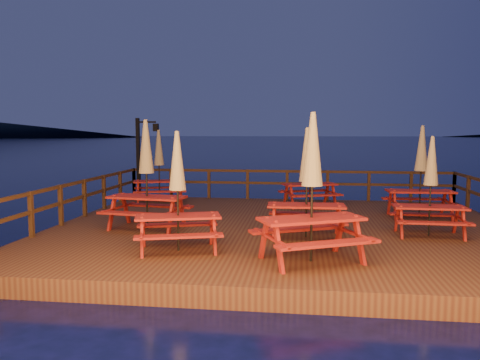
{
  "coord_description": "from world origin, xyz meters",
  "views": [
    {
      "loc": [
        0.48,
        -12.29,
        2.92
      ],
      "look_at": [
        -1.19,
        0.6,
        1.56
      ],
      "focal_mm": 35.0,
      "sensor_mm": 36.0,
      "label": 1
    }
  ],
  "objects_px": {
    "lamp_post": "(142,150)",
    "picnic_table_1": "(146,172)",
    "picnic_table_0": "(431,185)",
    "picnic_table_2": "(178,189)"
  },
  "relations": [
    {
      "from": "lamp_post",
      "to": "picnic_table_0",
      "type": "xyz_separation_m",
      "value": [
        8.96,
        -5.25,
        -0.55
      ]
    },
    {
      "from": "lamp_post",
      "to": "picnic_table_2",
      "type": "bearing_deg",
      "value": -65.78
    },
    {
      "from": "lamp_post",
      "to": "picnic_table_2",
      "type": "height_order",
      "value": "lamp_post"
    },
    {
      "from": "picnic_table_1",
      "to": "picnic_table_2",
      "type": "relative_size",
      "value": 1.11
    },
    {
      "from": "picnic_table_1",
      "to": "picnic_table_2",
      "type": "height_order",
      "value": "picnic_table_1"
    },
    {
      "from": "lamp_post",
      "to": "picnic_table_1",
      "type": "bearing_deg",
      "value": -69.82
    },
    {
      "from": "lamp_post",
      "to": "picnic_table_2",
      "type": "relative_size",
      "value": 1.19
    },
    {
      "from": "picnic_table_1",
      "to": "picnic_table_0",
      "type": "bearing_deg",
      "value": 8.18
    },
    {
      "from": "lamp_post",
      "to": "picnic_table_0",
      "type": "bearing_deg",
      "value": -30.35
    },
    {
      "from": "lamp_post",
      "to": "picnic_table_0",
      "type": "height_order",
      "value": "lamp_post"
    }
  ]
}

